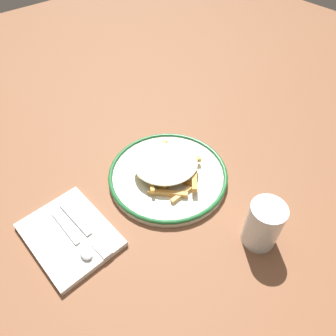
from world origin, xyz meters
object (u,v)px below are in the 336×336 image
water_glass (263,225)px  napkin (70,235)px  plate (168,175)px  fries_heap (168,166)px  fork (84,229)px  spoon (77,243)px

water_glass → napkin: bearing=-41.2°
plate → fries_heap: bearing=-139.5°
fries_heap → water_glass: water_glass is taller
fries_heap → plate: bearing=40.5°
fries_heap → fork: (0.24, 0.00, -0.02)m
spoon → fork: bearing=-140.8°
spoon → water_glass: size_ratio=1.38×
napkin → water_glass: size_ratio=1.83×
fries_heap → water_glass: bearing=97.0°
napkin → spoon: (-0.00, 0.03, 0.01)m
fries_heap → fork: fries_heap is taller
napkin → fork: 0.03m
fork → spoon: 0.04m
napkin → fork: bearing=157.1°
spoon → water_glass: water_glass is taller
plate → fries_heap: fries_heap is taller
spoon → water_glass: (-0.30, 0.23, 0.04)m
fries_heap → spoon: size_ratio=1.37×
plate → napkin: 0.27m
fork → plate: bearing=-179.2°
spoon → water_glass: bearing=142.7°
plate → water_glass: 0.26m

